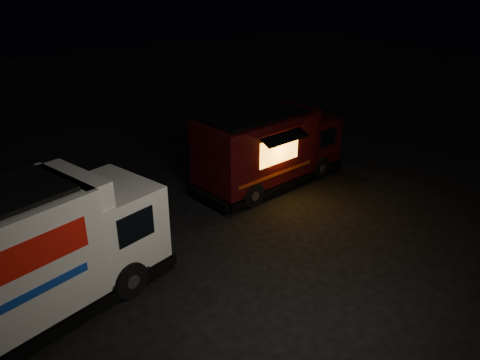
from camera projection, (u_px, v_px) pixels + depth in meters
The scene contains 3 objects.
ground at pixel (219, 264), 13.60m from camera, with size 80.00×80.00×0.00m, color black.
white_truck at pixel (17, 260), 10.75m from camera, with size 7.61×2.60×3.45m, color silver, non-canonical shape.
red_truck at pixel (271, 147), 18.21m from camera, with size 6.45×2.37×3.00m, color #380A0C, non-canonical shape.
Camera 1 is at (-5.89, -9.77, 7.83)m, focal length 35.00 mm.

